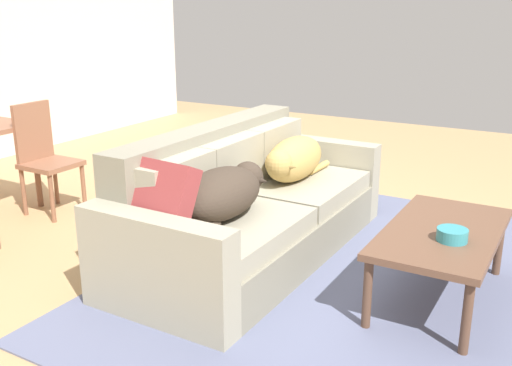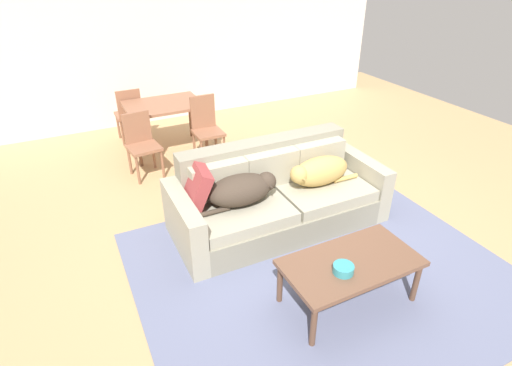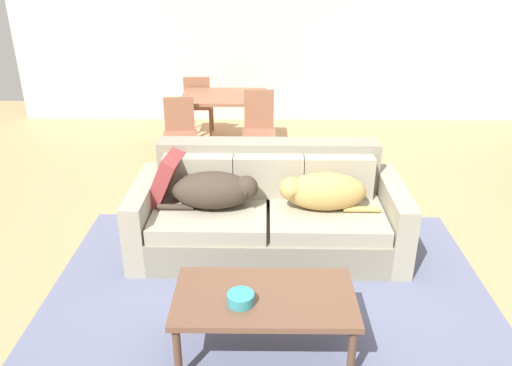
% 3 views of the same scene
% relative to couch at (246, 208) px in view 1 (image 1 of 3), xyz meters
% --- Properties ---
extents(ground_plane, '(10.00, 10.00, 0.00)m').
position_rel_couch_xyz_m(ground_plane, '(0.20, -0.15, -0.33)').
color(ground_plane, tan).
extents(area_rug, '(3.45, 2.96, 0.01)m').
position_rel_couch_xyz_m(area_rug, '(-0.00, -0.94, -0.33)').
color(area_rug, slate).
rests_on(area_rug, ground).
extents(couch, '(2.33, 1.02, 0.89)m').
position_rel_couch_xyz_m(couch, '(0.00, 0.00, 0.00)').
color(couch, gray).
rests_on(couch, ground).
extents(dog_on_left_cushion, '(0.85, 0.40, 0.31)m').
position_rel_couch_xyz_m(dog_on_left_cushion, '(-0.45, -0.10, 0.26)').
color(dog_on_left_cushion, '#3C3127').
rests_on(dog_on_left_cushion, couch).
extents(dog_on_right_cushion, '(0.84, 0.31, 0.32)m').
position_rel_couch_xyz_m(dog_on_right_cushion, '(0.45, -0.14, 0.27)').
color(dog_on_right_cushion, tan).
rests_on(dog_on_right_cushion, couch).
extents(throw_pillow_by_left_arm, '(0.34, 0.48, 0.46)m').
position_rel_couch_xyz_m(throw_pillow_by_left_arm, '(-0.89, 0.06, 0.31)').
color(throw_pillow_by_left_arm, brown).
rests_on(throw_pillow_by_left_arm, couch).
extents(coffee_table, '(1.15, 0.62, 0.45)m').
position_rel_couch_xyz_m(coffee_table, '(-0.04, -1.35, 0.07)').
color(coffee_table, brown).
rests_on(coffee_table, ground).
extents(bowl_on_coffee_table, '(0.17, 0.17, 0.07)m').
position_rel_couch_xyz_m(bowl_on_coffee_table, '(-0.19, -1.43, 0.15)').
color(bowl_on_coffee_table, teal).
rests_on(bowl_on_coffee_table, coffee_table).
extents(dining_chair_near_right, '(0.40, 0.40, 0.93)m').
position_rel_couch_xyz_m(dining_chair_near_right, '(-0.09, 1.91, 0.17)').
color(dining_chair_near_right, '#8B5A41').
rests_on(dining_chair_near_right, ground).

